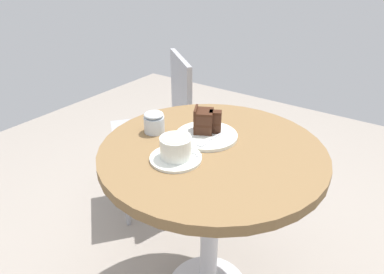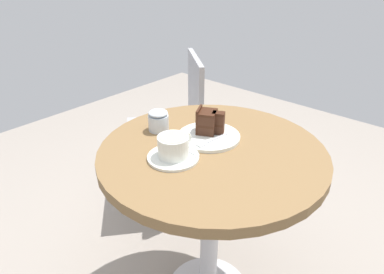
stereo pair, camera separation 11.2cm
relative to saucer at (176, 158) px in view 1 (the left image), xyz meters
The scene contains 10 objects.
cafe_table 0.19m from the saucer, 22.76° to the right, with size 0.76×0.76×0.71m.
saucer is the anchor object (origin of this frame).
coffee_cup 0.04m from the saucer, ahead, with size 0.13×0.10×0.07m.
teaspoon 0.06m from the saucer, 28.63° to the right, with size 0.02×0.11×0.00m.
cake_plate 0.18m from the saucer, ahead, with size 0.22×0.22×0.01m.
cake_slice 0.20m from the saucer, ahead, with size 0.09×0.11×0.09m.
fork 0.15m from the saucer, 12.55° to the right, with size 0.14×0.03×0.00m.
napkin 0.17m from the saucer, ahead, with size 0.14×0.15×0.00m.
cafe_chair 0.74m from the saucer, 42.78° to the left, with size 0.54×0.54×0.84m.
sugar_pot 0.21m from the saucer, 58.94° to the left, with size 0.07×0.07×0.08m.
Camera 1 is at (-0.85, -0.51, 1.28)m, focal length 32.00 mm.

